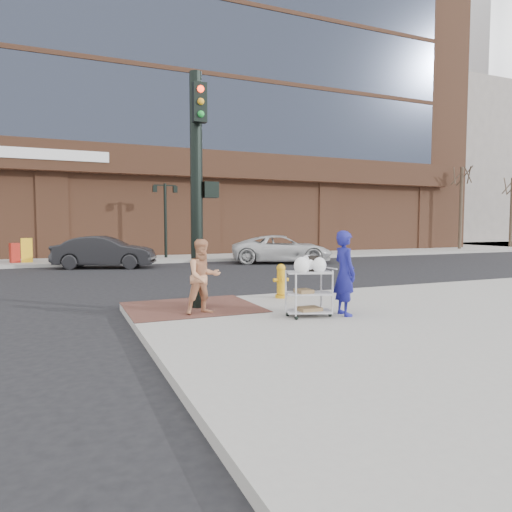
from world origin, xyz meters
name	(u,v)px	position (x,y,z in m)	size (l,w,h in m)	color
ground	(232,320)	(0.00, 0.00, 0.00)	(220.00, 220.00, 0.00)	black
sidewalk_far	(240,244)	(12.50, 32.00, 0.07)	(65.00, 36.00, 0.15)	gray
brick_curb_ramp	(192,307)	(-0.60, 0.90, 0.16)	(2.80, 2.40, 0.01)	#4E2B25
bank_building	(162,81)	(5.00, 31.00, 14.15)	(42.00, 26.00, 28.00)	brown
filler_block	(421,170)	(40.00, 38.00, 9.00)	(14.00, 20.00, 18.00)	slate
bare_tree_a	(462,165)	(24.00, 16.50, 6.27)	(1.80, 1.80, 7.20)	#382B21
lamp_post	(165,212)	(2.00, 16.00, 2.62)	(1.32, 0.22, 4.00)	black
traffic_signal_pole	(198,183)	(-0.48, 0.77, 2.83)	(0.61, 0.51, 5.00)	black
woman_blue	(345,273)	(1.97, -1.12, 0.99)	(0.62, 0.40, 1.69)	navy
pedestrian_tan	(203,277)	(-0.58, 0.09, 0.91)	(0.73, 0.57, 1.51)	tan
sedan_dark	(105,252)	(-1.45, 12.60, 0.72)	(1.52, 4.35, 1.43)	black
minivan_white	(282,249)	(7.04, 11.95, 0.70)	(2.33, 5.06, 1.41)	silver
utility_cart	(309,289)	(1.25, -0.97, 0.69)	(0.98, 0.75, 1.20)	#ACACB1
fire_hydrant	(281,280)	(1.75, 1.29, 0.58)	(0.40, 0.28, 0.84)	orange
newsbox_red	(15,253)	(-5.26, 15.40, 0.61)	(0.39, 0.35, 0.93)	#9F1B12
newsbox_yellow	(27,250)	(-4.74, 15.51, 0.72)	(0.48, 0.44, 1.15)	yellow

